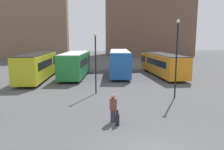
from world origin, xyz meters
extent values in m
cube|color=#7F604C|center=(-18.86, 57.45, 12.75)|extent=(26.02, 13.33, 25.51)
cube|color=gold|center=(-7.89, 18.76, 1.67)|extent=(3.41, 10.40, 2.75)
cube|color=black|center=(-7.50, 22.93, 2.01)|extent=(2.67, 2.10, 1.05)
cube|color=black|center=(-7.98, 17.85, 2.01)|extent=(3.09, 6.74, 0.83)
cube|color=black|center=(-7.89, 18.76, 3.08)|extent=(3.19, 10.17, 0.08)
cylinder|color=black|center=(-7.59, 21.91, 0.53)|extent=(2.45, 1.28, 1.06)
cylinder|color=black|center=(-8.19, 15.61, 0.53)|extent=(2.45, 1.28, 1.06)
cube|color=#237A38|center=(-3.50, 20.11, 1.66)|extent=(4.11, 9.58, 2.75)
cube|color=black|center=(-2.86, 23.86, 2.01)|extent=(2.86, 2.13, 1.04)
cube|color=black|center=(-3.65, 19.29, 2.01)|extent=(3.57, 6.29, 0.82)
cube|color=white|center=(-3.50, 20.11, 3.08)|extent=(3.87, 9.36, 0.08)
cylinder|color=black|center=(-3.02, 22.95, 0.53)|extent=(2.61, 1.46, 1.05)
cylinder|color=black|center=(-3.99, 17.28, 0.53)|extent=(2.61, 1.46, 1.05)
cube|color=#1E56A3|center=(2.29, 20.74, 1.76)|extent=(4.06, 10.46, 2.94)
cube|color=black|center=(2.96, 24.87, 2.13)|extent=(2.77, 2.25, 1.12)
cube|color=black|center=(2.15, 19.84, 2.13)|extent=(3.51, 6.84, 0.88)
cube|color=white|center=(2.29, 20.74, 3.27)|extent=(3.83, 10.23, 0.08)
cylinder|color=black|center=(2.80, 23.86, 0.53)|extent=(2.51, 1.41, 1.05)
cylinder|color=black|center=(1.79, 17.62, 0.53)|extent=(2.51, 1.41, 1.05)
cube|color=orange|center=(7.89, 19.79, 1.54)|extent=(2.87, 11.69, 2.51)
cube|color=black|center=(8.02, 24.56, 1.85)|extent=(2.65, 2.20, 0.96)
cube|color=black|center=(7.86, 18.75, 1.85)|extent=(2.79, 7.51, 0.75)
cube|color=black|center=(7.89, 19.79, 2.84)|extent=(2.66, 11.46, 0.08)
cylinder|color=black|center=(7.99, 23.40, 0.51)|extent=(2.48, 1.09, 1.02)
cylinder|color=black|center=(7.79, 16.19, 0.51)|extent=(2.48, 1.09, 1.02)
cylinder|color=#382D4C|center=(-1.26, 4.35, 0.38)|extent=(0.17, 0.17, 0.75)
cylinder|color=#382D4C|center=(-1.10, 4.32, 0.38)|extent=(0.17, 0.17, 0.75)
cylinder|color=brown|center=(-1.18, 4.33, 1.08)|extent=(0.50, 0.50, 0.65)
sphere|color=#9E7051|center=(-1.18, 4.33, 1.53)|extent=(0.25, 0.25, 0.25)
cube|color=black|center=(-1.03, 3.84, 0.31)|extent=(0.30, 0.35, 0.63)
cube|color=black|center=(-1.05, 3.74, 0.77)|extent=(0.13, 0.05, 0.28)
cylinder|color=black|center=(-1.63, 11.22, 2.53)|extent=(0.12, 0.12, 5.05)
sphere|color=beige|center=(-1.63, 11.22, 5.13)|extent=(0.28, 0.28, 0.28)
cylinder|color=black|center=(4.65, 8.76, 3.03)|extent=(0.12, 0.12, 6.07)
sphere|color=beige|center=(4.65, 8.76, 6.15)|extent=(0.28, 0.28, 0.28)
camera|label=1|loc=(-3.11, -7.65, 4.78)|focal=35.00mm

